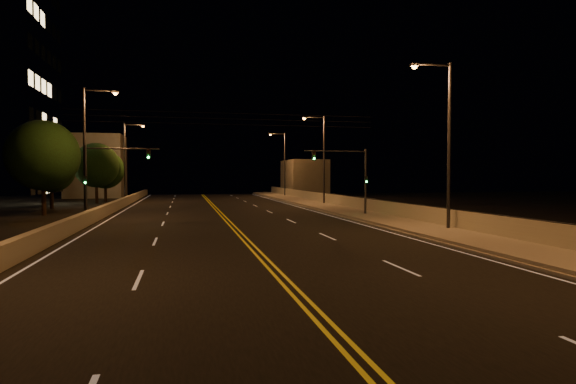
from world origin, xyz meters
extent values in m
cube|color=black|center=(0.00, 20.00, 0.01)|extent=(18.00, 120.00, 0.02)
cube|color=gray|center=(10.80, 20.00, 0.15)|extent=(3.60, 120.00, 0.30)
cube|color=gray|center=(8.93, 20.00, 0.07)|extent=(0.14, 120.00, 0.15)
cube|color=#A4A089|center=(12.45, 20.00, 0.80)|extent=(0.30, 120.00, 1.00)
cube|color=#A4A089|center=(-9.42, 20.00, 0.46)|extent=(0.45, 120.00, 0.91)
cube|color=slate|center=(16.50, 72.36, 2.92)|extent=(6.00, 10.00, 5.85)
cube|color=slate|center=(-16.00, 71.53, 4.68)|extent=(8.00, 8.00, 9.37)
cylinder|color=black|center=(12.45, 20.00, 1.33)|extent=(0.06, 120.00, 0.06)
cube|color=silver|center=(-8.60, 20.00, 0.02)|extent=(0.12, 116.00, 0.00)
cube|color=silver|center=(8.60, 20.00, 0.02)|extent=(0.12, 116.00, 0.00)
cube|color=gold|center=(-0.15, 20.00, 0.02)|extent=(0.12, 116.00, 0.00)
cube|color=gold|center=(0.15, 20.00, 0.02)|extent=(0.12, 116.00, 0.00)
cube|color=silver|center=(-4.50, 10.50, 0.02)|extent=(0.12, 3.00, 0.00)
cube|color=silver|center=(-4.50, 19.50, 0.02)|extent=(0.12, 3.00, 0.00)
cube|color=silver|center=(-4.50, 28.50, 0.02)|extent=(0.12, 3.00, 0.00)
cube|color=silver|center=(-4.50, 37.50, 0.02)|extent=(0.12, 3.00, 0.00)
cube|color=silver|center=(-4.50, 46.50, 0.02)|extent=(0.12, 3.00, 0.00)
cube|color=silver|center=(-4.50, 55.50, 0.02)|extent=(0.12, 3.00, 0.00)
cube|color=silver|center=(-4.50, 64.50, 0.02)|extent=(0.12, 3.00, 0.00)
cube|color=silver|center=(-4.50, 73.50, 0.02)|extent=(0.12, 3.00, 0.00)
cube|color=silver|center=(4.50, 10.50, 0.02)|extent=(0.12, 3.00, 0.00)
cube|color=silver|center=(4.50, 19.50, 0.02)|extent=(0.12, 3.00, 0.00)
cube|color=silver|center=(4.50, 28.50, 0.02)|extent=(0.12, 3.00, 0.00)
cube|color=silver|center=(4.50, 37.50, 0.02)|extent=(0.12, 3.00, 0.00)
cube|color=silver|center=(4.50, 46.50, 0.02)|extent=(0.12, 3.00, 0.00)
cube|color=silver|center=(4.50, 55.50, 0.02)|extent=(0.12, 3.00, 0.00)
cube|color=silver|center=(4.50, 64.50, 0.02)|extent=(0.12, 3.00, 0.00)
cube|color=silver|center=(4.50, 73.50, 0.02)|extent=(0.12, 3.00, 0.00)
cylinder|color=#2D2D33|center=(11.80, 19.63, 4.86)|extent=(0.20, 0.20, 9.73)
cylinder|color=#2D2D33|center=(10.70, 19.63, 9.58)|extent=(2.20, 0.12, 0.12)
cube|color=#2D2D33|center=(9.60, 19.63, 9.51)|extent=(0.50, 0.25, 0.14)
sphere|color=#FF9E2D|center=(9.60, 19.63, 9.41)|extent=(0.28, 0.28, 0.28)
cylinder|color=#2D2D33|center=(11.80, 44.80, 4.86)|extent=(0.20, 0.20, 9.73)
cylinder|color=#2D2D33|center=(10.70, 44.80, 9.58)|extent=(2.20, 0.12, 0.12)
cube|color=#2D2D33|center=(9.60, 44.80, 9.51)|extent=(0.50, 0.25, 0.14)
sphere|color=#FF9E2D|center=(9.60, 44.80, 9.41)|extent=(0.28, 0.28, 0.28)
cylinder|color=#2D2D33|center=(11.80, 65.62, 4.86)|extent=(0.20, 0.20, 9.73)
cylinder|color=#2D2D33|center=(10.70, 65.62, 9.58)|extent=(2.20, 0.12, 0.12)
cube|color=#2D2D33|center=(9.60, 65.62, 9.51)|extent=(0.50, 0.25, 0.14)
sphere|color=#FF9E2D|center=(9.60, 65.62, 9.41)|extent=(0.28, 0.28, 0.28)
cylinder|color=#2D2D33|center=(-10.20, 32.38, 4.86)|extent=(0.20, 0.20, 9.73)
cylinder|color=#2D2D33|center=(-9.10, 32.38, 9.58)|extent=(2.20, 0.12, 0.12)
cube|color=#2D2D33|center=(-8.00, 32.38, 9.51)|extent=(0.50, 0.25, 0.14)
sphere|color=#FF9E2D|center=(-8.00, 32.38, 9.41)|extent=(0.28, 0.28, 0.28)
cylinder|color=#2D2D33|center=(-10.20, 56.81, 4.86)|extent=(0.20, 0.20, 9.73)
cylinder|color=#2D2D33|center=(-9.10, 56.81, 9.58)|extent=(2.20, 0.12, 0.12)
cube|color=#2D2D33|center=(-8.00, 56.81, 9.51)|extent=(0.50, 0.25, 0.14)
sphere|color=#FF9E2D|center=(-8.00, 56.81, 9.41)|extent=(0.28, 0.28, 0.28)
cylinder|color=#2D2D33|center=(11.00, 30.55, 2.71)|extent=(0.18, 0.18, 5.42)
cylinder|color=#2D2D33|center=(8.50, 30.55, 5.22)|extent=(5.00, 0.10, 0.10)
cube|color=black|center=(6.75, 30.55, 4.87)|extent=(0.28, 0.18, 0.80)
sphere|color=#19FF4C|center=(6.75, 30.44, 4.62)|extent=(0.14, 0.14, 0.14)
cube|color=black|center=(11.00, 30.40, 3.00)|extent=(0.22, 0.14, 0.55)
cylinder|color=#2D2D33|center=(-9.80, 30.55, 2.71)|extent=(0.18, 0.18, 5.42)
cylinder|color=#2D2D33|center=(-7.30, 30.55, 5.22)|extent=(5.00, 0.10, 0.10)
cube|color=black|center=(-5.55, 30.55, 4.87)|extent=(0.28, 0.18, 0.80)
sphere|color=#19FF4C|center=(-5.55, 30.44, 4.62)|extent=(0.14, 0.14, 0.14)
cube|color=black|center=(-9.80, 30.40, 3.00)|extent=(0.22, 0.14, 0.55)
cylinder|color=black|center=(0.00, 29.50, 7.00)|extent=(22.00, 0.03, 0.03)
cylinder|color=black|center=(0.00, 29.50, 7.40)|extent=(22.00, 0.03, 0.03)
cylinder|color=black|center=(0.00, 29.50, 7.80)|extent=(22.00, 0.03, 0.03)
cylinder|color=black|center=(-14.47, 37.88, 1.38)|extent=(0.36, 0.36, 2.76)
sphere|color=black|center=(-14.47, 37.88, 4.98)|extent=(5.83, 5.83, 5.83)
cylinder|color=black|center=(-16.02, 46.51, 1.09)|extent=(0.36, 0.36, 2.17)
sphere|color=black|center=(-16.02, 46.51, 3.92)|extent=(4.58, 4.58, 4.58)
cylinder|color=black|center=(-13.23, 55.14, 1.25)|extent=(0.36, 0.36, 2.50)
sphere|color=black|center=(-13.23, 55.14, 4.52)|extent=(5.28, 5.28, 5.28)
cylinder|color=black|center=(-12.69, 58.13, 1.11)|extent=(0.36, 0.36, 2.22)
sphere|color=black|center=(-12.69, 58.13, 4.01)|extent=(4.69, 4.69, 4.69)
camera|label=1|loc=(-3.05, -5.36, 3.33)|focal=30.00mm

